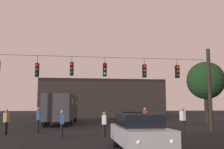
{
  "coord_description": "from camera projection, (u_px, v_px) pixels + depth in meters",
  "views": [
    {
      "loc": [
        -1.04,
        -5.3,
        1.83
      ],
      "look_at": [
        1.54,
        13.14,
        4.09
      ],
      "focal_mm": 42.29,
      "sensor_mm": 36.0,
      "label": 1
    }
  ],
  "objects": [
    {
      "name": "ground_plane",
      "position": [
        84.0,
        123.0,
        29.22
      ],
      "size": [
        168.0,
        168.0,
        0.0
      ],
      "primitive_type": "plane",
      "color": "black",
      "rests_on": "ground"
    },
    {
      "name": "overhead_signal_span",
      "position": [
        90.0,
        81.0,
        18.94
      ],
      "size": [
        18.6,
        0.44,
        6.28
      ],
      "color": "black",
      "rests_on": "ground"
    },
    {
      "name": "city_bus",
      "position": [
        62.0,
        106.0,
        28.33
      ],
      "size": [
        3.29,
        11.15,
        3.0
      ],
      "color": "#2D2D33",
      "rests_on": "ground"
    },
    {
      "name": "car_near_right",
      "position": [
        139.0,
        132.0,
        10.94
      ],
      "size": [
        1.83,
        4.35,
        1.52
      ],
      "color": "#99999E",
      "rests_on": "ground"
    },
    {
      "name": "pedestrian_crossing_left",
      "position": [
        145.0,
        117.0,
        20.86
      ],
      "size": [
        0.25,
        0.36,
        1.75
      ],
      "color": "black",
      "rests_on": "ground"
    },
    {
      "name": "pedestrian_crossing_center",
      "position": [
        104.0,
        123.0,
        16.11
      ],
      "size": [
        0.34,
        0.42,
        1.52
      ],
      "color": "black",
      "rests_on": "ground"
    },
    {
      "name": "pedestrian_crossing_right",
      "position": [
        183.0,
        119.0,
        18.25
      ],
      "size": [
        0.34,
        0.42,
        1.76
      ],
      "color": "black",
      "rests_on": "ground"
    },
    {
      "name": "pedestrian_near_bus",
      "position": [
        6.0,
        120.0,
        17.17
      ],
      "size": [
        0.33,
        0.41,
        1.66
      ],
      "color": "black",
      "rests_on": "ground"
    },
    {
      "name": "pedestrian_trailing",
      "position": [
        62.0,
        122.0,
        15.56
      ],
      "size": [
        0.26,
        0.37,
        1.62
      ],
      "color": "black",
      "rests_on": "ground"
    },
    {
      "name": "pedestrian_far_side",
      "position": [
        38.0,
        118.0,
        18.58
      ],
      "size": [
        0.24,
        0.36,
        1.78
      ],
      "color": "black",
      "rests_on": "ground"
    },
    {
      "name": "corner_building",
      "position": [
        100.0,
        99.0,
        49.12
      ],
      "size": [
        20.8,
        13.76,
        6.34
      ],
      "color": "black",
      "rests_on": "ground"
    },
    {
      "name": "tree_left_silhouette",
      "position": [
        206.0,
        81.0,
        30.37
      ],
      "size": [
        4.32,
        4.32,
        6.98
      ],
      "color": "black",
      "rests_on": "ground"
    }
  ]
}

